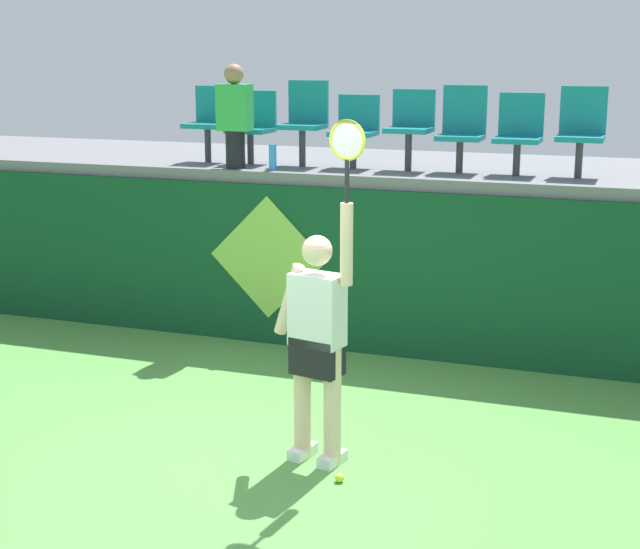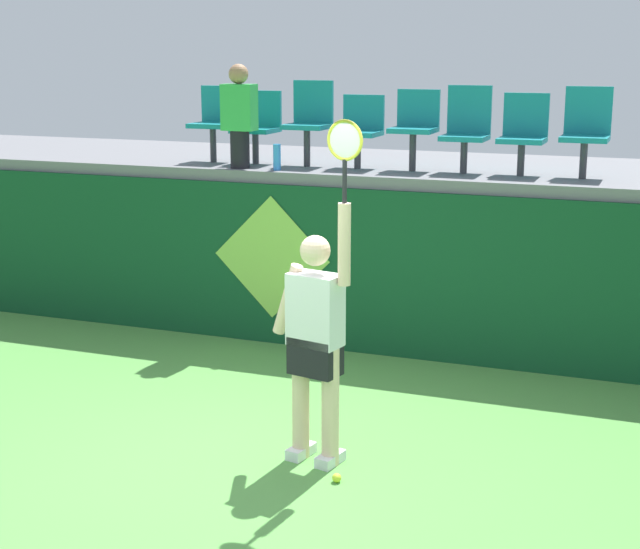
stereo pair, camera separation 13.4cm
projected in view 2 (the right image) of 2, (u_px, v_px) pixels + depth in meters
name	position (u px, v px, depth m)	size (l,w,h in m)	color
ground_plane	(239.00, 468.00, 6.99)	(40.00, 40.00, 0.00)	#519342
court_back_wall	(367.00, 271.00, 9.54)	(12.79, 0.20, 1.66)	#0F4223
spectator_platform	(402.00, 168.00, 10.45)	(12.79, 2.55, 0.12)	slate
tennis_player	(316.00, 336.00, 6.91)	(0.74, 0.33, 2.53)	white
tennis_ball	(337.00, 478.00, 6.76)	(0.07, 0.07, 0.07)	#D1E533
water_bottle	(277.00, 157.00, 9.74)	(0.08, 0.08, 0.27)	#338CE5
stadium_chair_0	(216.00, 119.00, 10.43)	(0.44, 0.42, 0.82)	#38383D
stadium_chair_1	(258.00, 124.00, 10.26)	(0.44, 0.42, 0.77)	#38383D
stadium_chair_2	(310.00, 118.00, 10.05)	(0.44, 0.42, 0.89)	#38383D
stadium_chair_3	(360.00, 127.00, 9.86)	(0.44, 0.42, 0.75)	#38383D
stadium_chair_4	(415.00, 124.00, 9.65)	(0.44, 0.42, 0.81)	#38383D
stadium_chair_5	(467.00, 127.00, 9.49)	(0.44, 0.42, 0.86)	#38383D
stadium_chair_6	(524.00, 131.00, 9.29)	(0.44, 0.42, 0.79)	#38383D
stadium_chair_7	(586.00, 129.00, 9.09)	(0.44, 0.42, 0.86)	#38383D
spectator_0	(239.00, 114.00, 9.81)	(0.34, 0.20, 1.06)	black
wall_signage_mount	(273.00, 343.00, 9.97)	(1.27, 0.01, 1.55)	#0F4223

